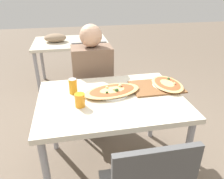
{
  "coord_description": "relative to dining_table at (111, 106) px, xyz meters",
  "views": [
    {
      "loc": [
        -0.28,
        -1.47,
        1.55
      ],
      "look_at": [
        0.01,
        0.02,
        0.79
      ],
      "focal_mm": 35.0,
      "sensor_mm": 36.0,
      "label": 1
    }
  ],
  "objects": [
    {
      "name": "serving_tray",
      "position": [
        0.41,
        0.11,
        0.08
      ],
      "size": [
        0.43,
        0.31,
        0.01
      ],
      "color": "brown",
      "rests_on": "dining_table"
    },
    {
      "name": "pizza_second",
      "position": [
        0.51,
        0.11,
        0.1
      ],
      "size": [
        0.26,
        0.37,
        0.05
      ],
      "color": "white",
      "rests_on": "dining_table"
    },
    {
      "name": "chair_far_seated",
      "position": [
        -0.07,
        0.75,
        -0.12
      ],
      "size": [
        0.4,
        0.4,
        0.95
      ],
      "rotation": [
        0.0,
        0.0,
        3.14
      ],
      "color": "#4C4C4C",
      "rests_on": "ground_plane"
    },
    {
      "name": "dining_table",
      "position": [
        0.0,
        0.0,
        0.0
      ],
      "size": [
        1.13,
        0.83,
        0.73
      ],
      "color": "beige",
      "rests_on": "ground_plane"
    },
    {
      "name": "person_seated",
      "position": [
        -0.07,
        0.63,
        0.06
      ],
      "size": [
        0.4,
        0.28,
        1.18
      ],
      "rotation": [
        0.0,
        0.0,
        3.14
      ],
      "color": "#2D2D38",
      "rests_on": "ground_plane"
    },
    {
      "name": "soda_can",
      "position": [
        -0.28,
        0.13,
        0.14
      ],
      "size": [
        0.07,
        0.07,
        0.12
      ],
      "color": "orange",
      "rests_on": "dining_table"
    },
    {
      "name": "pizza_main",
      "position": [
        0.02,
        0.07,
        0.1
      ],
      "size": [
        0.51,
        0.34,
        0.06
      ],
      "color": "white",
      "rests_on": "dining_table"
    },
    {
      "name": "ground_plane",
      "position": [
        0.0,
        0.0,
        -0.65
      ],
      "size": [
        14.0,
        14.0,
        0.0
      ],
      "primitive_type": "plane",
      "color": "#6B5B4C"
    },
    {
      "name": "background_table",
      "position": [
        -0.3,
        1.87,
        0.02
      ],
      "size": [
        1.1,
        0.8,
        0.85
      ],
      "color": "beige",
      "rests_on": "ground_plane"
    },
    {
      "name": "drink_glass",
      "position": [
        -0.24,
        -0.08,
        0.13
      ],
      "size": [
        0.07,
        0.07,
        0.1
      ],
      "color": "orange",
      "rests_on": "dining_table"
    }
  ]
}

